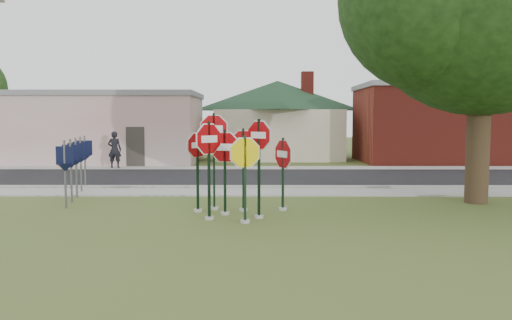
{
  "coord_description": "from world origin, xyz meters",
  "views": [
    {
      "loc": [
        0.64,
        -12.0,
        2.62
      ],
      "look_at": [
        0.6,
        2.0,
        1.47
      ],
      "focal_mm": 35.0,
      "sensor_mm": 36.0,
      "label": 1
    }
  ],
  "objects_px": {
    "stop_sign_left": "(209,155)",
    "pedestrian": "(115,150)",
    "stop_sign_yellow": "(245,168)",
    "stop_sign_center": "(225,160)"
  },
  "relations": [
    {
      "from": "stop_sign_center",
      "to": "pedestrian",
      "type": "relative_size",
      "value": 1.27
    },
    {
      "from": "stop_sign_yellow",
      "to": "stop_sign_left",
      "type": "height_order",
      "value": "stop_sign_left"
    },
    {
      "from": "stop_sign_left",
      "to": "pedestrian",
      "type": "height_order",
      "value": "stop_sign_left"
    },
    {
      "from": "stop_sign_center",
      "to": "stop_sign_yellow",
      "type": "xyz_separation_m",
      "value": [
        0.57,
        -1.09,
        -0.11
      ]
    },
    {
      "from": "stop_sign_center",
      "to": "stop_sign_left",
      "type": "height_order",
      "value": "stop_sign_left"
    },
    {
      "from": "stop_sign_yellow",
      "to": "pedestrian",
      "type": "distance_m",
      "value": 15.39
    },
    {
      "from": "stop_sign_center",
      "to": "stop_sign_yellow",
      "type": "bearing_deg",
      "value": -62.2
    },
    {
      "from": "stop_sign_yellow",
      "to": "stop_sign_left",
      "type": "bearing_deg",
      "value": 155.74
    },
    {
      "from": "pedestrian",
      "to": "stop_sign_yellow",
      "type": "bearing_deg",
      "value": 116.32
    },
    {
      "from": "stop_sign_left",
      "to": "pedestrian",
      "type": "xyz_separation_m",
      "value": [
        -6.24,
        13.18,
        -0.66
      ]
    }
  ]
}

